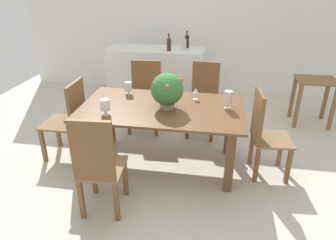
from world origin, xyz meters
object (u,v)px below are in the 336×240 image
object	(u,v)px
wine_glass	(196,91)
wine_bottle_clear	(184,44)
chair_far_left	(145,92)
flower_centerpiece	(167,90)
crystal_vase_left	(105,105)
wine_bottle_tall	(187,41)
chair_foot_end	(264,131)
crystal_vase_right	(128,87)
chair_head_end	(70,117)
dining_table	(162,117)
kitchen_counter	(156,77)
side_table	(314,92)
wine_bottle_amber	(169,44)
crystal_vase_center_near	(228,98)
chair_near_left	(98,164)
chair_far_right	(204,96)

from	to	relation	value
wine_glass	wine_bottle_clear	distance (m)	1.60
chair_far_left	flower_centerpiece	world-z (taller)	flower_centerpiece
wine_bottle_clear	crystal_vase_left	bearing A→B (deg)	-105.18
crystal_vase_left	wine_bottle_tall	bearing A→B (deg)	75.61
chair_foot_end	crystal_vase_right	size ratio (longest dim) A/B	6.39
chair_head_end	chair_foot_end	bearing A→B (deg)	89.11
wine_bottle_clear	wine_bottle_tall	world-z (taller)	wine_bottle_tall
wine_bottle_tall	crystal_vase_left	bearing A→B (deg)	-104.39
dining_table	wine_bottle_clear	bearing A→B (deg)	89.08
flower_centerpiece	wine_bottle_tall	bearing A→B (deg)	90.58
kitchen_counter	side_table	world-z (taller)	kitchen_counter
chair_head_end	wine_bottle_tall	bearing A→B (deg)	149.01
crystal_vase_right	kitchen_counter	size ratio (longest dim) A/B	0.10
crystal_vase_right	wine_bottle_amber	size ratio (longest dim) A/B	0.56
wine_glass	side_table	bearing A→B (deg)	35.43
chair_foot_end	wine_bottle_amber	size ratio (longest dim) A/B	3.59
crystal_vase_right	wine_glass	xyz separation A→B (m)	(0.84, -0.04, 0.01)
flower_centerpiece	crystal_vase_right	bearing A→B (deg)	147.39
chair_head_end	flower_centerpiece	bearing A→B (deg)	88.41
flower_centerpiece	crystal_vase_center_near	distance (m)	0.68
chair_near_left	flower_centerpiece	xyz separation A→B (m)	(0.48, 0.94, 0.41)
chair_far_right	chair_near_left	distance (m)	2.10
chair_far_left	side_table	distance (m)	2.53
chair_head_end	wine_glass	xyz separation A→B (m)	(1.50, 0.30, 0.32)
chair_foot_end	crystal_vase_center_near	size ratio (longest dim) A/B	4.78
crystal_vase_center_near	wine_bottle_tall	distance (m)	2.10
chair_far_right	crystal_vase_right	xyz separation A→B (m)	(-0.91, -0.63, 0.29)
chair_near_left	wine_bottle_clear	distance (m)	2.89
crystal_vase_right	kitchen_counter	world-z (taller)	kitchen_counter
chair_near_left	kitchen_counter	world-z (taller)	chair_near_left
kitchen_counter	chair_head_end	bearing A→B (deg)	-109.87
chair_far_left	kitchen_counter	distance (m)	0.95
wine_bottle_amber	wine_bottle_clear	distance (m)	0.26
chair_far_left	crystal_vase_left	size ratio (longest dim) A/B	5.74
chair_far_right	wine_glass	world-z (taller)	chair_far_right
chair_far_left	chair_foot_end	bearing A→B (deg)	-33.72
wine_bottle_clear	kitchen_counter	bearing A→B (deg)	173.37
side_table	chair_far_left	bearing A→B (deg)	-167.55
chair_near_left	chair_head_end	xyz separation A→B (m)	(-0.73, 0.96, -0.02)
crystal_vase_left	crystal_vase_center_near	xyz separation A→B (m)	(1.29, 0.38, 0.02)
dining_table	flower_centerpiece	size ratio (longest dim) A/B	4.60
flower_centerpiece	wine_bottle_amber	bearing A→B (deg)	98.92
crystal_vase_left	flower_centerpiece	bearing A→B (deg)	24.76
chair_far_left	wine_bottle_clear	size ratio (longest dim) A/B	4.29
chair_far_right	flower_centerpiece	world-z (taller)	flower_centerpiece
chair_far_right	chair_head_end	xyz separation A→B (m)	(-1.57, -0.96, -0.01)
crystal_vase_right	side_table	xyz separation A→B (m)	(2.54, 1.17, -0.33)
chair_head_end	crystal_vase_center_near	xyz separation A→B (m)	(1.88, 0.07, 0.34)
kitchen_counter	wine_bottle_clear	size ratio (longest dim) A/B	6.91
dining_table	crystal_vase_left	distance (m)	0.67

